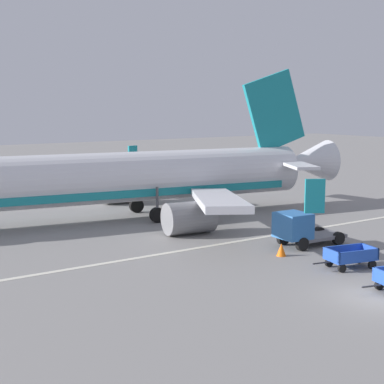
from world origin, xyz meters
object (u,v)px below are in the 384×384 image
at_px(airplane, 127,178).
at_px(service_truck_beside_carts, 299,229).
at_px(baggage_cart_second_in_row, 351,256).
at_px(traffic_cone_near_plane, 281,250).

xyz_separation_m(airplane, service_truck_beside_carts, (4.39, -13.43, -1.95)).
bearing_deg(airplane, service_truck_beside_carts, -71.88).
relative_size(airplane, baggage_cart_second_in_row, 10.37).
xyz_separation_m(baggage_cart_second_in_row, traffic_cone_near_plane, (-1.32, 3.81, -0.24)).
bearing_deg(traffic_cone_near_plane, airplane, 98.08).
height_order(airplane, traffic_cone_near_plane, airplane).
distance_m(airplane, service_truck_beside_carts, 14.26).
relative_size(service_truck_beside_carts, traffic_cone_near_plane, 6.24).
height_order(airplane, baggage_cart_second_in_row, airplane).
bearing_deg(airplane, baggage_cart_second_in_row, -79.53).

